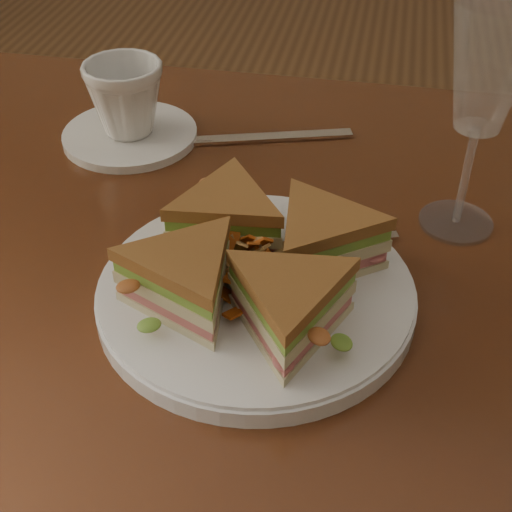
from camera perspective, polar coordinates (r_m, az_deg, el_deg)
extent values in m
cube|color=#36190C|center=(0.67, 2.02, -2.16)|extent=(1.20, 0.80, 0.04)
cylinder|color=black|center=(1.32, -19.61, -1.79)|extent=(0.06, 0.06, 0.71)
cylinder|color=silver|center=(0.61, 0.00, -3.04)|extent=(0.27, 0.27, 0.02)
cube|color=silver|center=(0.68, 6.08, 1.08)|extent=(0.13, 0.05, 0.00)
ellipsoid|color=silver|center=(0.67, -1.85, 0.51)|extent=(0.05, 0.03, 0.01)
cube|color=silver|center=(0.85, 0.92, 9.42)|extent=(0.20, 0.07, 0.00)
cube|color=silver|center=(0.84, -5.26, 9.09)|extent=(0.05, 0.02, 0.00)
cylinder|color=white|center=(0.73, 15.67, 2.63)|extent=(0.07, 0.07, 0.00)
cylinder|color=white|center=(0.70, 16.42, 6.15)|extent=(0.01, 0.01, 0.10)
cone|color=white|center=(0.65, 18.17, 14.13)|extent=(0.08, 0.08, 0.11)
cylinder|color=silver|center=(0.86, -10.03, 9.51)|extent=(0.16, 0.16, 0.01)
imported|color=silver|center=(0.84, -10.39, 12.29)|extent=(0.12, 0.12, 0.08)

